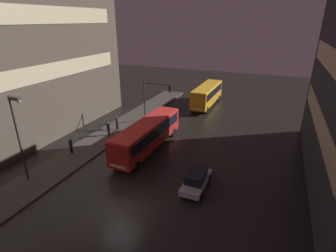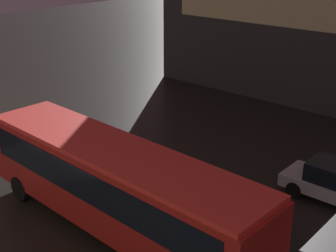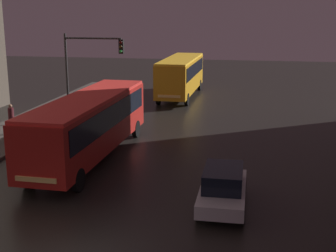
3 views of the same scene
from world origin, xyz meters
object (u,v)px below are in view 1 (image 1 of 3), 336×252
pedestrian_near (117,122)px  street_lamp_sidewalk (18,127)px  bus_near (148,133)px  pedestrian_far (71,144)px  bus_far (207,93)px  car_taxi (196,180)px  traffic_light_main (154,95)px  pedestrian_mid (108,127)px

pedestrian_near → street_lamp_sidewalk: street_lamp_sidewalk is taller
bus_near → pedestrian_far: bearing=32.6°
bus_far → car_taxi: size_ratio=2.47×
bus_near → car_taxi: bearing=147.0°
bus_far → pedestrian_near: size_ratio=5.73×
bus_near → pedestrian_far: (-7.02, -4.22, -0.82)m
car_taxi → traffic_light_main: size_ratio=0.71×
pedestrian_far → traffic_light_main: bearing=-109.6°
bus_far → car_taxi: bus_far is taller
car_taxi → pedestrian_near: bearing=-31.7°
bus_near → pedestrian_mid: bus_near is taller
bus_far → pedestrian_near: bus_far is taller
bus_near → pedestrian_far: bus_near is taller
pedestrian_far → traffic_light_main: size_ratio=0.29×
bus_far → pedestrian_far: 23.97m
car_taxi → pedestrian_near: pedestrian_near is taller
bus_near → pedestrian_near: bus_near is taller
pedestrian_near → bus_far: bearing=-56.2°
bus_near → street_lamp_sidewalk: street_lamp_sidewalk is taller
pedestrian_far → street_lamp_sidewalk: bearing=92.9°
bus_far → pedestrian_mid: bearing=66.1°
bus_near → pedestrian_far: 8.23m
bus_far → pedestrian_far: bus_far is taller
pedestrian_mid → traffic_light_main: size_ratio=0.30×
bus_far → street_lamp_sidewalk: 29.25m
bus_near → pedestrian_mid: size_ratio=6.73×
traffic_light_main → pedestrian_far: bearing=-110.7°
pedestrian_far → traffic_light_main: (4.33, 11.49, 2.91)m
pedestrian_mid → street_lamp_sidewalk: 11.69m
traffic_light_main → street_lamp_sidewalk: size_ratio=0.76×
car_taxi → street_lamp_sidewalk: street_lamp_sidewalk is taller
pedestrian_mid → pedestrian_far: pedestrian_mid is taller
bus_near → pedestrian_near: (-6.05, 3.16, -0.77)m
bus_far → pedestrian_mid: size_ratio=5.97×
car_taxi → bus_near: bearing=-34.8°
pedestrian_mid → traffic_light_main: (3.33, 6.05, 2.86)m
street_lamp_sidewalk → car_taxi: bearing=19.3°
bus_far → pedestrian_mid: 18.58m
bus_far → pedestrian_far: bearing=69.4°
pedestrian_near → pedestrian_far: (-0.97, -7.38, -0.05)m
pedestrian_near → pedestrian_mid: 1.94m
pedestrian_far → street_lamp_sidewalk: (0.17, -5.49, 4.11)m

